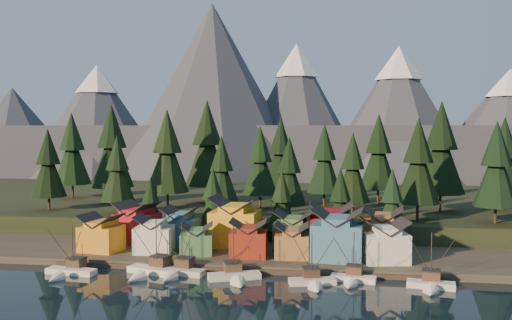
% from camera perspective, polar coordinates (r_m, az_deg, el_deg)
% --- Properties ---
extents(ground, '(500.00, 500.00, 0.00)m').
position_cam_1_polar(ground, '(102.23, -2.84, -13.34)').
color(ground, black).
rests_on(ground, ground).
extents(shore_strip, '(400.00, 50.00, 1.50)m').
position_cam_1_polar(shore_strip, '(140.27, 0.53, -8.42)').
color(shore_strip, '#383128').
rests_on(shore_strip, ground).
extents(hillside, '(420.00, 100.00, 6.00)m').
position_cam_1_polar(hillside, '(188.78, 2.75, -4.68)').
color(hillside, black).
rests_on(hillside, ground).
extents(dock, '(80.00, 4.00, 1.00)m').
position_cam_1_polar(dock, '(117.72, -1.17, -10.84)').
color(dock, '#3E342C').
rests_on(dock, ground).
extents(mountain_ridge, '(560.00, 190.00, 90.00)m').
position_cam_1_polar(mountain_ridge, '(310.42, 4.45, 2.72)').
color(mountain_ridge, '#4B5361').
rests_on(mountain_ridge, ground).
extents(boat_0, '(10.68, 11.43, 10.92)m').
position_cam_1_polar(boat_0, '(120.16, -18.33, -10.00)').
color(boat_0, white).
rests_on(boat_0, ground).
extents(boat_1, '(12.06, 12.53, 12.37)m').
position_cam_1_polar(boat_1, '(116.18, -10.53, -10.20)').
color(boat_1, white).
rests_on(boat_1, ground).
extents(boat_2, '(10.46, 11.05, 11.48)m').
position_cam_1_polar(boat_2, '(114.93, -7.81, -10.37)').
color(boat_2, beige).
rests_on(boat_2, ground).
extents(boat_3, '(10.78, 11.21, 11.51)m').
position_cam_1_polar(boat_3, '(110.62, -2.09, -10.90)').
color(boat_3, silver).
rests_on(boat_3, ground).
extents(boat_4, '(9.33, 9.81, 10.70)m').
position_cam_1_polar(boat_4, '(107.63, 5.73, -11.35)').
color(boat_4, beige).
rests_on(boat_4, ground).
extents(boat_5, '(9.07, 9.63, 10.42)m').
position_cam_1_polar(boat_5, '(110.69, 9.63, -11.00)').
color(boat_5, white).
rests_on(boat_5, ground).
extents(boat_6, '(9.10, 9.68, 11.30)m').
position_cam_1_polar(boat_6, '(109.52, 17.10, -11.12)').
color(boat_6, silver).
rests_on(boat_6, ground).
extents(house_front_0, '(9.38, 9.00, 8.28)m').
position_cam_1_polar(house_front_0, '(133.16, -15.21, -6.93)').
color(house_front_0, orange).
rests_on(house_front_0, shore_strip).
extents(house_front_1, '(8.71, 8.42, 8.28)m').
position_cam_1_polar(house_front_1, '(129.01, -10.16, -7.20)').
color(house_front_1, white).
rests_on(house_front_1, shore_strip).
extents(house_front_2, '(8.12, 8.16, 6.76)m').
position_cam_1_polar(house_front_2, '(126.32, -5.97, -7.76)').
color(house_front_2, '#447E47').
rests_on(house_front_2, shore_strip).
extents(house_front_3, '(8.32, 7.99, 7.90)m').
position_cam_1_polar(house_front_3, '(123.16, -0.76, -7.75)').
color(house_front_3, maroon).
rests_on(house_front_3, shore_strip).
extents(house_front_4, '(7.55, 8.08, 7.30)m').
position_cam_1_polar(house_front_4, '(122.72, 3.62, -7.94)').
color(house_front_4, '#9C6937').
rests_on(house_front_4, shore_strip).
extents(house_front_5, '(11.28, 10.43, 10.92)m').
position_cam_1_polar(house_front_5, '(121.18, 8.17, -7.20)').
color(house_front_5, teal).
rests_on(house_front_5, shore_strip).
extents(house_front_6, '(10.16, 9.78, 8.79)m').
position_cam_1_polar(house_front_6, '(121.27, 12.79, -7.78)').
color(house_front_6, white).
rests_on(house_front_6, shore_strip).
extents(house_back_0, '(10.86, 10.61, 9.76)m').
position_cam_1_polar(house_back_0, '(140.61, -11.81, -6.03)').
color(house_back_0, maroon).
rests_on(house_back_0, shore_strip).
extents(house_back_1, '(8.30, 8.39, 8.99)m').
position_cam_1_polar(house_back_1, '(136.12, -7.53, -6.47)').
color(house_back_1, teal).
rests_on(house_back_1, shore_strip).
extents(house_back_2, '(11.41, 10.57, 11.58)m').
position_cam_1_polar(house_back_2, '(133.95, -2.09, -6.01)').
color(house_back_2, gold).
rests_on(house_back_2, shore_strip).
extents(house_back_3, '(9.06, 8.14, 8.90)m').
position_cam_1_polar(house_back_3, '(130.59, 3.80, -6.88)').
color(house_back_3, '#46733E').
rests_on(house_back_3, shore_strip).
extents(house_back_4, '(10.07, 9.70, 10.49)m').
position_cam_1_polar(house_back_4, '(131.92, 7.52, -6.43)').
color(house_back_4, maroon).
rests_on(house_back_4, shore_strip).
extents(house_back_5, '(9.55, 9.65, 9.95)m').
position_cam_1_polar(house_back_5, '(130.87, 12.55, -6.69)').
color(house_back_5, '#9A6336').
rests_on(house_back_5, shore_strip).
extents(tree_hill_0, '(9.88, 9.88, 23.03)m').
position_cam_1_polar(tree_hill_0, '(169.44, -20.06, -0.50)').
color(tree_hill_0, '#332319').
rests_on(tree_hill_0, hillside).
extents(tree_hill_1, '(13.01, 13.01, 30.30)m').
position_cam_1_polar(tree_hill_1, '(178.33, -14.21, 1.06)').
color(tree_hill_1, '#332319').
rests_on(tree_hill_1, hillside).
extents(tree_hill_2, '(9.08, 9.08, 21.15)m').
position_cam_1_polar(tree_hill_2, '(156.33, -13.69, -1.08)').
color(tree_hill_2, '#332319').
rests_on(tree_hill_2, hillside).
extents(tree_hill_3, '(12.22, 12.22, 28.47)m').
position_cam_1_polar(tree_hill_3, '(163.88, -8.87, 0.58)').
color(tree_hill_3, '#332319').
rests_on(tree_hill_3, hillside).
extents(tree_hill_4, '(13.57, 13.57, 31.62)m').
position_cam_1_polar(tree_hill_4, '(176.06, -4.90, 1.36)').
color(tree_hill_4, '#332319').
rests_on(tree_hill_4, hillside).
extents(tree_hill_5, '(9.03, 9.03, 21.05)m').
position_cam_1_polar(tree_hill_5, '(149.81, -3.46, -1.20)').
color(tree_hill_5, '#332319').
rests_on(tree_hill_5, hillside).
extents(tree_hill_6, '(10.20, 10.20, 23.76)m').
position_cam_1_polar(tree_hill_6, '(162.98, 0.42, -0.30)').
color(tree_hill_6, '#332319').
rests_on(tree_hill_6, hillside).
extents(tree_hill_7, '(8.97, 8.97, 20.89)m').
position_cam_1_polar(tree_hill_7, '(145.04, 3.34, -1.38)').
color(tree_hill_7, '#332319').
rests_on(tree_hill_7, hillside).
extents(tree_hill_8, '(10.46, 10.46, 24.36)m').
position_cam_1_polar(tree_hill_8, '(168.27, 6.85, -0.10)').
color(tree_hill_8, '#332319').
rests_on(tree_hill_8, hillside).
extents(tree_hill_9, '(9.44, 9.44, 21.99)m').
position_cam_1_polar(tree_hill_9, '(151.30, 9.64, -1.00)').
color(tree_hill_9, '#332319').
rests_on(tree_hill_9, hillside).
extents(tree_hill_10, '(11.80, 11.80, 27.49)m').
position_cam_1_polar(tree_hill_10, '(176.34, 12.15, 0.56)').
color(tree_hill_10, '#332319').
rests_on(tree_hill_10, hillside).
extents(tree_hill_11, '(11.07, 11.07, 25.78)m').
position_cam_1_polar(tree_hill_11, '(147.25, 15.91, -0.39)').
color(tree_hill_11, '#332319').
rests_on(tree_hill_11, hillside).
extents(tree_hill_12, '(13.10, 13.10, 30.52)m').
position_cam_1_polar(tree_hill_12, '(164.06, 18.02, 0.85)').
color(tree_hill_12, '#332319').
rests_on(tree_hill_12, hillside).
extents(tree_hill_13, '(10.70, 10.70, 24.92)m').
position_cam_1_polar(tree_hill_13, '(148.60, 22.91, -0.67)').
color(tree_hill_13, '#332319').
rests_on(tree_hill_13, hillside).
extents(tree_hill_14, '(11.26, 11.26, 26.24)m').
position_cam_1_polar(tree_hill_14, '(173.75, 23.57, 0.09)').
color(tree_hill_14, '#332319').
rests_on(tree_hill_14, hillside).
extents(tree_hill_15, '(11.33, 11.33, 26.39)m').
position_cam_1_polar(tree_hill_15, '(179.21, 2.49, 0.49)').
color(tree_hill_15, '#332319').
rests_on(tree_hill_15, hillside).
extents(tree_hill_16, '(12.08, 12.08, 28.14)m').
position_cam_1_polar(tree_hill_16, '(195.05, -17.92, 0.84)').
color(tree_hill_16, '#332319').
rests_on(tree_hill_16, hillside).
extents(tree_shore_0, '(6.61, 6.61, 15.41)m').
position_cam_1_polar(tree_shore_0, '(145.41, -10.49, -4.39)').
color(tree_shore_0, '#332319').
rests_on(tree_shore_0, shore_strip).
extents(tree_shore_1, '(7.76, 7.76, 18.07)m').
position_cam_1_polar(tree_shore_1, '(140.74, -4.32, -4.00)').
color(tree_shore_1, '#332319').
rests_on(tree_shore_1, shore_strip).
extents(tree_shore_2, '(7.54, 7.54, 17.56)m').
position_cam_1_polar(tree_shore_2, '(137.90, 2.59, -4.27)').
color(tree_shore_2, '#332319').
rests_on(tree_shore_2, shore_strip).
extents(tree_shore_3, '(7.83, 7.83, 18.25)m').
position_cam_1_polar(tree_shore_3, '(137.03, 8.43, -4.19)').
color(tree_shore_3, '#332319').
rests_on(tree_shore_3, shore_strip).
extents(tree_shore_4, '(7.85, 7.85, 18.29)m').
position_cam_1_polar(tree_shore_4, '(137.46, 13.46, -4.21)').
color(tree_shore_4, '#332319').
rests_on(tree_shore_4, shore_strip).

